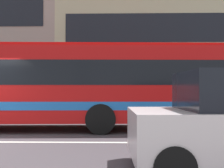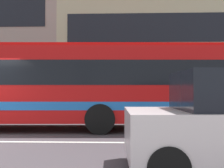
% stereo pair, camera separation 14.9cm
% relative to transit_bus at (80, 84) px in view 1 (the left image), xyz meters
% --- Properties ---
extents(apartment_block_right, '(18.78, 11.93, 9.72)m').
position_rel_transit_bus_xyz_m(apartment_block_right, '(6.55, 13.64, 3.17)').
color(apartment_block_right, '#BBB690').
rests_on(apartment_block_right, ground_plane).
extents(transit_bus, '(12.60, 3.03, 3.06)m').
position_rel_transit_bus_xyz_m(transit_bus, '(0.00, 0.00, 0.00)').
color(transit_bus, red).
rests_on(transit_bus, ground_plane).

